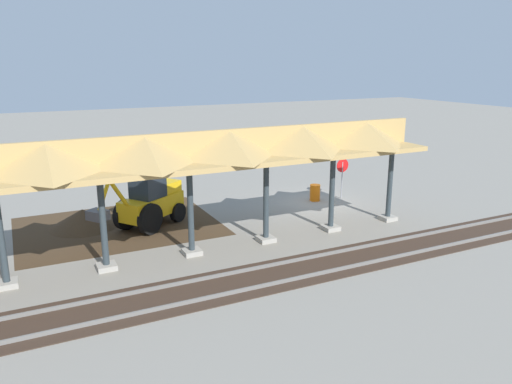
% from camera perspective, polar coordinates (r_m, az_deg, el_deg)
% --- Properties ---
extents(ground_plane, '(120.00, 120.00, 0.00)m').
position_cam_1_polar(ground_plane, '(27.35, 6.70, -1.19)').
color(ground_plane, gray).
extents(dirt_work_zone, '(8.94, 7.00, 0.01)m').
position_cam_1_polar(dirt_work_zone, '(24.17, -15.45, -3.79)').
color(dirt_work_zone, '#42301E').
rests_on(dirt_work_zone, ground).
extents(platform_canopy, '(21.14, 3.20, 4.90)m').
position_cam_1_polar(platform_canopy, '(19.07, -7.73, 4.63)').
color(platform_canopy, '#9E998E').
rests_on(platform_canopy, ground).
extents(rail_tracks, '(60.00, 2.58, 0.15)m').
position_cam_1_polar(rail_tracks, '(21.81, 17.41, -5.91)').
color(rail_tracks, slate).
rests_on(rail_tracks, ground).
extents(stop_sign, '(0.76, 0.06, 2.26)m').
position_cam_1_polar(stop_sign, '(27.99, 9.84, 2.50)').
color(stop_sign, gray).
rests_on(stop_sign, ground).
extents(backhoe, '(4.89, 3.90, 2.82)m').
position_cam_1_polar(backhoe, '(23.44, -12.10, -0.92)').
color(backhoe, '#EAB214').
rests_on(backhoe, ground).
extents(dirt_mound, '(6.14, 6.14, 1.73)m').
position_cam_1_polar(dirt_mound, '(24.53, -19.09, -3.81)').
color(dirt_mound, '#42301E').
rests_on(dirt_mound, ground).
extents(traffic_barrel, '(0.56, 0.56, 0.90)m').
position_cam_1_polar(traffic_barrel, '(27.58, 6.75, -0.08)').
color(traffic_barrel, orange).
rests_on(traffic_barrel, ground).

